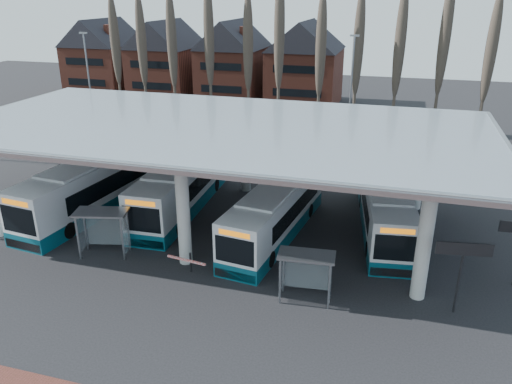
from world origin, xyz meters
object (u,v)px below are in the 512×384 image
(bus_1, at_px, (182,186))
(bus_2, at_px, (276,212))
(bus_3, at_px, (384,207))
(shelter_1, at_px, (103,222))
(bus_0, at_px, (95,186))
(shelter_2, at_px, (306,266))

(bus_1, bearing_deg, bus_2, -19.71)
(bus_3, bearing_deg, bus_2, -165.71)
(bus_3, height_order, shelter_1, bus_3)
(bus_0, bearing_deg, bus_1, 25.14)
(shelter_2, bearing_deg, bus_2, 111.30)
(shelter_2, bearing_deg, bus_1, 135.48)
(bus_2, relative_size, shelter_1, 3.73)
(bus_0, height_order, bus_3, bus_0)
(bus_0, height_order, shelter_1, bus_0)
(shelter_1, bearing_deg, shelter_2, -19.89)
(bus_2, distance_m, bus_3, 6.65)
(bus_0, xyz_separation_m, shelter_2, (15.41, -6.48, 0.12))
(bus_2, xyz_separation_m, shelter_2, (2.97, -6.13, 0.29))
(bus_2, bearing_deg, bus_3, 29.29)
(bus_2, xyz_separation_m, bus_3, (6.16, 2.50, 0.00))
(bus_0, distance_m, shelter_1, 6.51)
(shelter_1, bearing_deg, bus_1, 63.90)
(bus_3, bearing_deg, shelter_1, -161.22)
(shelter_1, xyz_separation_m, shelter_2, (11.52, -1.27, -0.14))
(bus_3, relative_size, shelter_2, 4.25)
(bus_1, bearing_deg, shelter_1, -104.68)
(shelter_1, height_order, shelter_2, shelter_1)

